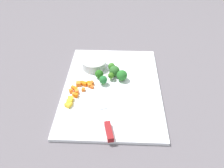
% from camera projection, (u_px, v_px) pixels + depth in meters
% --- Properties ---
extents(ground_plane, '(4.00, 4.00, 0.00)m').
position_uv_depth(ground_plane, '(112.00, 88.00, 0.92)').
color(ground_plane, '#635C64').
extents(cutting_board, '(0.52, 0.37, 0.01)m').
position_uv_depth(cutting_board, '(112.00, 87.00, 0.92)').
color(cutting_board, white).
rests_on(cutting_board, ground_plane).
extents(prep_bowl, '(0.10, 0.10, 0.04)m').
position_uv_depth(prep_bowl, '(94.00, 64.00, 1.00)').
color(prep_bowl, '#B7BAB9').
rests_on(prep_bowl, cutting_board).
extents(chef_knife, '(0.28, 0.08, 0.02)m').
position_uv_depth(chef_knife, '(106.00, 119.00, 0.77)').
color(chef_knife, silver).
rests_on(chef_knife, cutting_board).
extents(carrot_dice_0, '(0.02, 0.02, 0.01)m').
position_uv_depth(carrot_dice_0, '(85.00, 85.00, 0.91)').
color(carrot_dice_0, orange).
rests_on(carrot_dice_0, cutting_board).
extents(carrot_dice_1, '(0.02, 0.02, 0.01)m').
position_uv_depth(carrot_dice_1, '(73.00, 88.00, 0.90)').
color(carrot_dice_1, orange).
rests_on(carrot_dice_1, cutting_board).
extents(carrot_dice_2, '(0.02, 0.02, 0.01)m').
position_uv_depth(carrot_dice_2, '(77.00, 92.00, 0.88)').
color(carrot_dice_2, orange).
rests_on(carrot_dice_2, cutting_board).
extents(carrot_dice_3, '(0.02, 0.02, 0.01)m').
position_uv_depth(carrot_dice_3, '(90.00, 85.00, 0.91)').
color(carrot_dice_3, orange).
rests_on(carrot_dice_3, cutting_board).
extents(carrot_dice_4, '(0.01, 0.01, 0.01)m').
position_uv_depth(carrot_dice_4, '(83.00, 90.00, 0.89)').
color(carrot_dice_4, orange).
rests_on(carrot_dice_4, cutting_board).
extents(carrot_dice_5, '(0.02, 0.01, 0.01)m').
position_uv_depth(carrot_dice_5, '(82.00, 83.00, 0.92)').
color(carrot_dice_5, orange).
rests_on(carrot_dice_5, cutting_board).
extents(carrot_dice_6, '(0.02, 0.02, 0.01)m').
position_uv_depth(carrot_dice_6, '(76.00, 89.00, 0.89)').
color(carrot_dice_6, orange).
rests_on(carrot_dice_6, cutting_board).
extents(carrot_dice_7, '(0.02, 0.02, 0.01)m').
position_uv_depth(carrot_dice_7, '(92.00, 83.00, 0.92)').
color(carrot_dice_7, orange).
rests_on(carrot_dice_7, cutting_board).
extents(carrot_dice_8, '(0.02, 0.02, 0.01)m').
position_uv_depth(carrot_dice_8, '(79.00, 84.00, 0.92)').
color(carrot_dice_8, orange).
rests_on(carrot_dice_8, cutting_board).
extents(carrot_dice_9, '(0.02, 0.02, 0.01)m').
position_uv_depth(carrot_dice_9, '(71.00, 91.00, 0.88)').
color(carrot_dice_9, orange).
rests_on(carrot_dice_9, cutting_board).
extents(carrot_dice_10, '(0.02, 0.01, 0.01)m').
position_uv_depth(carrot_dice_10, '(76.00, 95.00, 0.86)').
color(carrot_dice_10, orange).
rests_on(carrot_dice_10, cutting_board).
extents(carrot_dice_11, '(0.01, 0.02, 0.01)m').
position_uv_depth(carrot_dice_11, '(74.00, 94.00, 0.87)').
color(carrot_dice_11, orange).
rests_on(carrot_dice_11, cutting_board).
extents(carrot_dice_12, '(0.01, 0.01, 0.01)m').
position_uv_depth(carrot_dice_12, '(92.00, 87.00, 0.90)').
color(carrot_dice_12, orange).
rests_on(carrot_dice_12, cutting_board).
extents(carrot_dice_13, '(0.01, 0.01, 0.01)m').
position_uv_depth(carrot_dice_13, '(89.00, 83.00, 0.92)').
color(carrot_dice_13, orange).
rests_on(carrot_dice_13, cutting_board).
extents(pepper_dice_0, '(0.03, 0.03, 0.02)m').
position_uv_depth(pepper_dice_0, '(68.00, 105.00, 0.82)').
color(pepper_dice_0, yellow).
rests_on(pepper_dice_0, cutting_board).
extents(pepper_dice_1, '(0.02, 0.02, 0.01)m').
position_uv_depth(pepper_dice_1, '(71.00, 99.00, 0.85)').
color(pepper_dice_1, yellow).
rests_on(pepper_dice_1, cutting_board).
extents(pepper_dice_2, '(0.02, 0.02, 0.02)m').
position_uv_depth(pepper_dice_2, '(70.00, 102.00, 0.83)').
color(pepper_dice_2, yellow).
rests_on(pepper_dice_2, cutting_board).
extents(broccoli_floret_0, '(0.04, 0.04, 0.04)m').
position_uv_depth(broccoli_floret_0, '(122.00, 75.00, 0.93)').
color(broccoli_floret_0, '#87AB6A').
rests_on(broccoli_floret_0, cutting_board).
extents(broccoli_floret_1, '(0.04, 0.04, 0.04)m').
position_uv_depth(broccoli_floret_1, '(114.00, 71.00, 0.96)').
color(broccoli_floret_1, '#8DB35A').
rests_on(broccoli_floret_1, cutting_board).
extents(broccoli_floret_2, '(0.03, 0.03, 0.04)m').
position_uv_depth(broccoli_floret_2, '(112.00, 66.00, 0.98)').
color(broccoli_floret_2, '#87C06C').
rests_on(broccoli_floret_2, cutting_board).
extents(broccoli_floret_3, '(0.03, 0.03, 0.04)m').
position_uv_depth(broccoli_floret_3, '(103.00, 80.00, 0.91)').
color(broccoli_floret_3, '#81BF6C').
rests_on(broccoli_floret_3, cutting_board).
extents(broccoli_floret_4, '(0.03, 0.03, 0.03)m').
position_uv_depth(broccoli_floret_4, '(99.00, 74.00, 0.95)').
color(broccoli_floret_4, '#8BB463').
rests_on(broccoli_floret_4, cutting_board).
extents(broccoli_floret_5, '(0.02, 0.02, 0.03)m').
position_uv_depth(broccoli_floret_5, '(111.00, 76.00, 0.93)').
color(broccoli_floret_5, '#86BB69').
rests_on(broccoli_floret_5, cutting_board).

